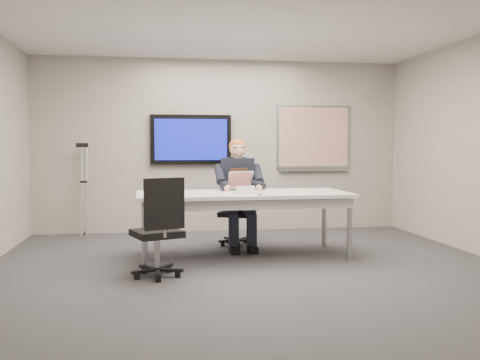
{
  "coord_description": "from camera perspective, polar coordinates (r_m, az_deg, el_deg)",
  "views": [
    {
      "loc": [
        -1.04,
        -5.72,
        1.38
      ],
      "look_at": [
        -0.01,
        0.95,
        0.96
      ],
      "focal_mm": 40.0,
      "sensor_mm": 36.0,
      "label": 1
    }
  ],
  "objects": [
    {
      "name": "laptop",
      "position": [
        6.98,
        0.15,
        -0.62
      ],
      "size": [
        0.41,
        0.42,
        0.25
      ],
      "rotation": [
        0.0,
        0.0,
        0.28
      ],
      "color": "#BDBDC0",
      "rests_on": "conference_table"
    },
    {
      "name": "office_chair_near",
      "position": [
        5.73,
        -8.69,
        -7.03
      ],
      "size": [
        0.66,
        0.66,
        1.07
      ],
      "rotation": [
        0.0,
        0.0,
        3.51
      ],
      "color": "black",
      "rests_on": "ground"
    },
    {
      "name": "ceiling",
      "position": [
        5.98,
        1.52,
        17.28
      ],
      "size": [
        6.0,
        6.0,
        0.02
      ],
      "primitive_type": "cube",
      "color": "silver",
      "rests_on": "wall_back"
    },
    {
      "name": "whiteboard",
      "position": [
        9.06,
        7.82,
        4.45
      ],
      "size": [
        1.25,
        0.08,
        1.1
      ],
      "color": "#94969C",
      "rests_on": "wall_back"
    },
    {
      "name": "pen",
      "position": [
        6.37,
        2.11,
        -1.53
      ],
      "size": [
        0.04,
        0.15,
        0.01
      ],
      "primitive_type": "cylinder",
      "rotation": [
        0.0,
        1.57,
        1.76
      ],
      "color": "black",
      "rests_on": "conference_table"
    },
    {
      "name": "conference_table",
      "position": [
        6.7,
        0.36,
        -2.13
      ],
      "size": [
        2.66,
        1.17,
        0.81
      ],
      "rotation": [
        0.0,
        0.0,
        0.03
      ],
      "color": "white",
      "rests_on": "ground"
    },
    {
      "name": "crutch",
      "position": [
        8.62,
        -16.31,
        -0.89
      ],
      "size": [
        0.4,
        0.59,
        1.51
      ],
      "primitive_type": null,
      "rotation": [
        -0.16,
        0.0,
        0.4
      ],
      "color": "#B2B6BA",
      "rests_on": "ground"
    },
    {
      "name": "floor",
      "position": [
        5.97,
        1.47,
        -9.82
      ],
      "size": [
        6.0,
        6.0,
        0.02
      ],
      "primitive_type": "cube",
      "color": "#39393C",
      "rests_on": "ground"
    },
    {
      "name": "wall_front",
      "position": [
        2.91,
        12.13,
        3.87
      ],
      "size": [
        6.0,
        0.02,
        2.8
      ],
      "primitive_type": "cube",
      "color": "#9C958D",
      "rests_on": "ground"
    },
    {
      "name": "office_chair_far",
      "position": [
        7.55,
        -0.21,
        -4.53
      ],
      "size": [
        0.64,
        0.64,
        1.03
      ],
      "rotation": [
        0.0,
        0.0,
        -0.42
      ],
      "color": "black",
      "rests_on": "ground"
    },
    {
      "name": "wall_back",
      "position": [
        8.78,
        -2.01,
        3.66
      ],
      "size": [
        6.0,
        0.02,
        2.8
      ],
      "primitive_type": "cube",
      "color": "#9C958D",
      "rests_on": "ground"
    },
    {
      "name": "name_tent",
      "position": [
        6.47,
        0.59,
        -1.06
      ],
      "size": [
        0.26,
        0.14,
        0.1
      ],
      "primitive_type": null,
      "rotation": [
        0.0,
        0.0,
        0.3
      ],
      "color": "white",
      "rests_on": "conference_table"
    },
    {
      "name": "tv_display",
      "position": [
        8.68,
        -5.26,
        4.31
      ],
      "size": [
        1.3,
        0.09,
        0.8
      ],
      "color": "black",
      "rests_on": "wall_back"
    },
    {
      "name": "seated_person",
      "position": [
        7.26,
        -0.05,
        -2.62
      ],
      "size": [
        0.49,
        0.84,
        1.49
      ],
      "rotation": [
        0.0,
        0.0,
        -0.12
      ],
      "color": "#1B1F2E",
      "rests_on": "office_chair_far"
    }
  ]
}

